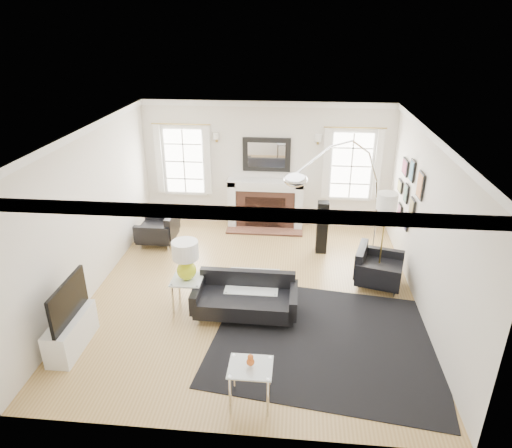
# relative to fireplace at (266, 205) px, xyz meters

# --- Properties ---
(floor) EXTENTS (6.00, 6.00, 0.00)m
(floor) POSITION_rel_fireplace_xyz_m (0.00, -2.79, -0.54)
(floor) COLOR #A77E46
(floor) RESTS_ON ground
(back_wall) EXTENTS (5.50, 0.04, 2.80)m
(back_wall) POSITION_rel_fireplace_xyz_m (0.00, 0.21, 0.86)
(back_wall) COLOR silver
(back_wall) RESTS_ON floor
(front_wall) EXTENTS (5.50, 0.04, 2.80)m
(front_wall) POSITION_rel_fireplace_xyz_m (0.00, -5.79, 0.86)
(front_wall) COLOR silver
(front_wall) RESTS_ON floor
(left_wall) EXTENTS (0.04, 6.00, 2.80)m
(left_wall) POSITION_rel_fireplace_xyz_m (-2.75, -2.79, 0.86)
(left_wall) COLOR silver
(left_wall) RESTS_ON floor
(right_wall) EXTENTS (0.04, 6.00, 2.80)m
(right_wall) POSITION_rel_fireplace_xyz_m (2.75, -2.79, 0.86)
(right_wall) COLOR silver
(right_wall) RESTS_ON floor
(ceiling) EXTENTS (5.50, 6.00, 0.02)m
(ceiling) POSITION_rel_fireplace_xyz_m (0.00, -2.79, 2.26)
(ceiling) COLOR white
(ceiling) RESTS_ON back_wall
(crown_molding) EXTENTS (5.50, 6.00, 0.12)m
(crown_molding) POSITION_rel_fireplace_xyz_m (0.00, -2.79, 2.20)
(crown_molding) COLOR white
(crown_molding) RESTS_ON back_wall
(fireplace) EXTENTS (1.70, 0.69, 1.11)m
(fireplace) POSITION_rel_fireplace_xyz_m (0.00, 0.00, 0.00)
(fireplace) COLOR white
(fireplace) RESTS_ON floor
(mantel_mirror) EXTENTS (1.05, 0.07, 0.75)m
(mantel_mirror) POSITION_rel_fireplace_xyz_m (0.00, 0.16, 1.11)
(mantel_mirror) COLOR black
(mantel_mirror) RESTS_ON back_wall
(window_left) EXTENTS (1.24, 0.15, 1.62)m
(window_left) POSITION_rel_fireplace_xyz_m (-1.85, 0.16, 0.92)
(window_left) COLOR white
(window_left) RESTS_ON back_wall
(window_right) EXTENTS (1.24, 0.15, 1.62)m
(window_right) POSITION_rel_fireplace_xyz_m (1.85, 0.16, 0.92)
(window_right) COLOR white
(window_right) RESTS_ON back_wall
(gallery_wall) EXTENTS (0.04, 1.73, 1.29)m
(gallery_wall) POSITION_rel_fireplace_xyz_m (2.72, -1.50, 0.99)
(gallery_wall) COLOR black
(gallery_wall) RESTS_ON right_wall
(tv_unit) EXTENTS (0.35, 1.00, 1.09)m
(tv_unit) POSITION_rel_fireplace_xyz_m (-2.44, -4.49, -0.21)
(tv_unit) COLOR white
(tv_unit) RESTS_ON floor
(area_rug) EXTENTS (3.62, 3.15, 0.01)m
(area_rug) POSITION_rel_fireplace_xyz_m (1.22, -4.00, -0.54)
(area_rug) COLOR black
(area_rug) RESTS_ON floor
(sofa) EXTENTS (1.65, 0.77, 0.54)m
(sofa) POSITION_rel_fireplace_xyz_m (-0.06, -3.43, -0.25)
(sofa) COLOR black
(sofa) RESTS_ON floor
(armchair_left) EXTENTS (0.78, 0.86, 0.57)m
(armchair_left) POSITION_rel_fireplace_xyz_m (-2.14, -1.07, -0.22)
(armchair_left) COLOR black
(armchair_left) RESTS_ON floor
(armchair_right) EXTENTS (0.97, 1.03, 0.58)m
(armchair_right) POSITION_rel_fireplace_xyz_m (2.14, -2.34, -0.22)
(armchair_right) COLOR black
(armchair_right) RESTS_ON floor
(coffee_table) EXTENTS (0.86, 0.86, 0.38)m
(coffee_table) POSITION_rel_fireplace_xyz_m (0.02, -3.04, -0.19)
(coffee_table) COLOR silver
(coffee_table) RESTS_ON floor
(side_table_left) EXTENTS (0.49, 0.49, 0.54)m
(side_table_left) POSITION_rel_fireplace_xyz_m (-1.01, -3.34, -0.11)
(side_table_left) COLOR silver
(side_table_left) RESTS_ON floor
(nesting_table) EXTENTS (0.53, 0.44, 0.58)m
(nesting_table) POSITION_rel_fireplace_xyz_m (0.22, -5.31, -0.08)
(nesting_table) COLOR silver
(nesting_table) RESTS_ON floor
(gourd_lamp) EXTENTS (0.42, 0.42, 0.67)m
(gourd_lamp) POSITION_rel_fireplace_xyz_m (-1.01, -3.34, 0.38)
(gourd_lamp) COLOR #D0E41C
(gourd_lamp) RESTS_ON side_table_left
(orange_vase) EXTENTS (0.10, 0.10, 0.16)m
(orange_vase) POSITION_rel_fireplace_xyz_m (0.22, -5.31, 0.13)
(orange_vase) COLOR #C85619
(orange_vase) RESTS_ON nesting_table
(arc_floor_lamp) EXTENTS (1.86, 1.72, 2.63)m
(arc_floor_lamp) POSITION_rel_fireplace_xyz_m (1.43, -2.13, 0.88)
(arc_floor_lamp) COLOR white
(arc_floor_lamp) RESTS_ON floor
(stick_floor_lamp) EXTENTS (0.35, 0.35, 1.72)m
(stick_floor_lamp) POSITION_rel_fireplace_xyz_m (2.20, -2.26, 0.95)
(stick_floor_lamp) COLOR #AA8A3B
(stick_floor_lamp) RESTS_ON floor
(speaker_tower) EXTENTS (0.22, 0.22, 1.09)m
(speaker_tower) POSITION_rel_fireplace_xyz_m (1.22, -1.13, 0.00)
(speaker_tower) COLOR black
(speaker_tower) RESTS_ON floor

